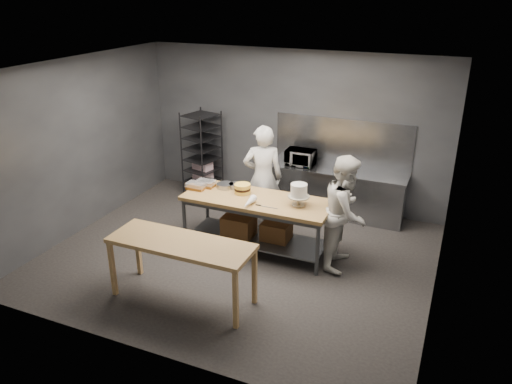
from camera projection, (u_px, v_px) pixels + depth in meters
ground at (239, 256)px, 8.10m from camera, size 6.00×6.00×0.00m
back_wall at (292, 129)px, 9.65m from camera, size 6.00×0.04×3.00m
work_table at (256, 218)px, 8.11m from camera, size 2.40×0.90×0.92m
near_counter at (181, 247)px, 6.70m from camera, size 2.00×0.70×0.90m
back_counter at (335, 192)px, 9.41m from camera, size 2.60×0.60×0.90m
splashback_panel at (342, 142)px, 9.32m from camera, size 2.60×0.02×0.90m
speed_rack at (202, 155)px, 10.21m from camera, size 0.74×0.78×1.75m
chef_behind at (263, 178)px, 8.73m from camera, size 0.82×0.69×1.90m
chef_right at (345, 212)px, 7.54m from camera, size 0.68×0.87×1.79m
microwave at (300, 157)px, 9.44m from camera, size 0.54×0.37×0.30m
frosted_cake_stand at (299, 192)px, 7.63m from camera, size 0.34×0.34×0.35m
layer_cake at (242, 189)px, 8.13m from camera, size 0.27×0.27×0.16m
cake_pans at (218, 184)px, 8.44m from camera, size 0.80×0.33×0.07m
piping_bag at (249, 203)px, 7.66m from camera, size 0.12×0.38×0.12m
offset_spatula at (264, 206)px, 7.67m from camera, size 0.37×0.02×0.02m
pastry_clamshells at (201, 185)px, 8.36m from camera, size 0.40×0.37×0.11m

